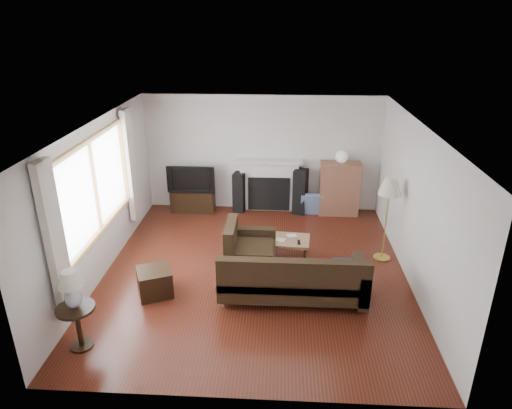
# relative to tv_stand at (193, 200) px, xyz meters

# --- Properties ---
(room) EXTENTS (5.10, 5.60, 2.54)m
(room) POSITION_rel_tv_stand_xyz_m (1.51, -2.50, 1.02)
(room) COLOR #4F1D11
(room) RESTS_ON ground
(window) EXTENTS (0.12, 2.74, 1.54)m
(window) POSITION_rel_tv_stand_xyz_m (-0.94, -2.70, 1.32)
(window) COLOR olive
(window) RESTS_ON room
(curtain_near) EXTENTS (0.10, 0.35, 2.10)m
(curtain_near) POSITION_rel_tv_stand_xyz_m (-0.89, -4.22, 1.17)
(curtain_near) COLOR beige
(curtain_near) RESTS_ON room
(curtain_far) EXTENTS (0.10, 0.35, 2.10)m
(curtain_far) POSITION_rel_tv_stand_xyz_m (-0.89, -1.18, 1.17)
(curtain_far) COLOR beige
(curtain_far) RESTS_ON room
(fireplace) EXTENTS (1.40, 0.26, 1.15)m
(fireplace) POSITION_rel_tv_stand_xyz_m (1.66, 0.14, 0.34)
(fireplace) COLOR white
(fireplace) RESTS_ON room
(tv_stand) EXTENTS (0.93, 0.42, 0.46)m
(tv_stand) POSITION_rel_tv_stand_xyz_m (0.00, 0.00, 0.00)
(tv_stand) COLOR black
(tv_stand) RESTS_ON ground
(television) EXTENTS (1.02, 0.13, 0.59)m
(television) POSITION_rel_tv_stand_xyz_m (0.00, 0.00, 0.52)
(television) COLOR black
(television) RESTS_ON tv_stand
(speaker_left) EXTENTS (0.29, 0.33, 0.87)m
(speaker_left) POSITION_rel_tv_stand_xyz_m (1.02, 0.05, 0.20)
(speaker_left) COLOR black
(speaker_left) RESTS_ON ground
(speaker_right) EXTENTS (0.35, 0.39, 0.97)m
(speaker_right) POSITION_rel_tv_stand_xyz_m (2.33, 0.03, 0.26)
(speaker_right) COLOR black
(speaker_right) RESTS_ON ground
(bookshelf) EXTENTS (0.83, 0.40, 1.15)m
(bookshelf) POSITION_rel_tv_stand_xyz_m (3.15, 0.02, 0.34)
(bookshelf) COLOR brown
(bookshelf) RESTS_ON ground
(globe_lamp) EXTENTS (0.26, 0.26, 0.26)m
(globe_lamp) POSITION_rel_tv_stand_xyz_m (3.15, 0.02, 1.04)
(globe_lamp) COLOR white
(globe_lamp) RESTS_ON bookshelf
(sectional_sofa) EXTENTS (2.38, 1.74, 0.77)m
(sectional_sofa) POSITION_rel_tv_stand_xyz_m (2.12, -3.20, 0.15)
(sectional_sofa) COLOR black
(sectional_sofa) RESTS_ON ground
(coffee_table) EXTENTS (1.06, 0.64, 0.40)m
(coffee_table) POSITION_rel_tv_stand_xyz_m (1.92, -2.03, -0.03)
(coffee_table) COLOR #946E47
(coffee_table) RESTS_ON ground
(footstool) EXTENTS (0.65, 0.65, 0.42)m
(footstool) POSITION_rel_tv_stand_xyz_m (0.01, -3.24, -0.02)
(footstool) COLOR black
(footstool) RESTS_ON ground
(floor_lamp) EXTENTS (0.49, 0.49, 1.50)m
(floor_lamp) POSITION_rel_tv_stand_xyz_m (3.73, -1.92, 0.52)
(floor_lamp) COLOR gold
(floor_lamp) RESTS_ON ground
(side_table) EXTENTS (0.49, 0.49, 0.61)m
(side_table) POSITION_rel_tv_stand_xyz_m (-0.64, -4.49, 0.07)
(side_table) COLOR black
(side_table) RESTS_ON ground
(table_lamp) EXTENTS (0.32, 0.32, 0.51)m
(table_lamp) POSITION_rel_tv_stand_xyz_m (-0.64, -4.49, 0.64)
(table_lamp) COLOR silver
(table_lamp) RESTS_ON side_table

